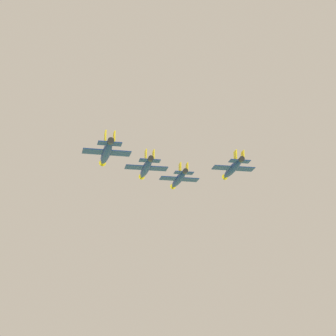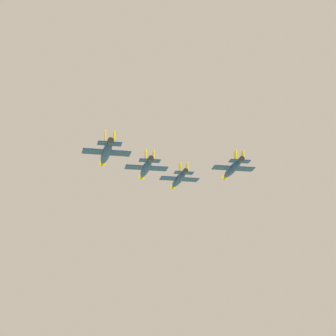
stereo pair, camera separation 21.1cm
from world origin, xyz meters
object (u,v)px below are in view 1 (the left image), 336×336
jet_lead (179,179)px  jet_left_outer (106,153)px  jet_right_wingman (232,169)px  jet_left_wingman (146,168)px

jet_lead → jet_left_outer: bearing=139.1°
jet_right_wingman → jet_left_outer: size_ratio=1.00×
jet_left_wingman → jet_right_wingman: size_ratio=0.99×
jet_left_outer → jet_lead: bearing=-41.1°
jet_right_wingman → jet_left_outer: (33.53, -19.25, -2.67)m
jet_right_wingman → jet_left_outer: jet_right_wingman is taller
jet_left_outer → jet_left_wingman: bearing=-41.1°
jet_left_wingman → jet_right_wingman: 24.04m
jet_lead → jet_left_outer: size_ratio=0.97×
jet_left_wingman → jet_left_outer: (18.52, -0.53, -1.28)m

